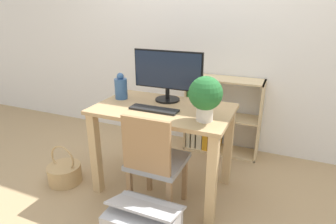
{
  "coord_description": "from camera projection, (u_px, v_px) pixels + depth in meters",
  "views": [
    {
      "loc": [
        0.88,
        -1.95,
        1.51
      ],
      "look_at": [
        0.0,
        0.1,
        0.68
      ],
      "focal_mm": 30.0,
      "sensor_mm": 36.0,
      "label": 1
    }
  ],
  "objects": [
    {
      "name": "chair",
      "position": [
        154.0,
        160.0,
        2.07
      ],
      "size": [
        0.4,
        0.4,
        0.83
      ],
      "rotation": [
        0.0,
        0.0,
        0.07
      ],
      "color": "gray",
      "rests_on": "ground_plane"
    },
    {
      "name": "ground_plane",
      "position": [
        164.0,
        186.0,
        2.53
      ],
      "size": [
        10.0,
        10.0,
        0.0
      ],
      "primitive_type": "plane",
      "color": "tan"
    },
    {
      "name": "potted_plant",
      "position": [
        205.0,
        95.0,
        1.94
      ],
      "size": [
        0.24,
        0.24,
        0.32
      ],
      "color": "silver",
      "rests_on": "desk"
    },
    {
      "name": "monitor",
      "position": [
        168.0,
        73.0,
        2.35
      ],
      "size": [
        0.61,
        0.21,
        0.43
      ],
      "color": "black",
      "rests_on": "desk"
    },
    {
      "name": "bookshelf",
      "position": [
        210.0,
        120.0,
        3.09
      ],
      "size": [
        0.79,
        0.28,
        0.83
      ],
      "color": "#D8BC8C",
      "rests_on": "ground_plane"
    },
    {
      "name": "keyboard",
      "position": [
        154.0,
        109.0,
        2.2
      ],
      "size": [
        0.39,
        0.11,
        0.02
      ],
      "color": "black",
      "rests_on": "desk"
    },
    {
      "name": "desk",
      "position": [
        163.0,
        126.0,
        2.32
      ],
      "size": [
        1.11,
        0.67,
        0.75
      ],
      "color": "tan",
      "rests_on": "ground_plane"
    },
    {
      "name": "vase",
      "position": [
        121.0,
        88.0,
        2.45
      ],
      "size": [
        0.11,
        0.11,
        0.23
      ],
      "color": "#33598C",
      "rests_on": "desk"
    },
    {
      "name": "wall_back",
      "position": [
        203.0,
        29.0,
        2.98
      ],
      "size": [
        8.0,
        0.05,
        2.6
      ],
      "color": "white",
      "rests_on": "ground_plane"
    },
    {
      "name": "basket",
      "position": [
        65.0,
        173.0,
        2.56
      ],
      "size": [
        0.3,
        0.3,
        0.37
      ],
      "color": "tan",
      "rests_on": "ground_plane"
    }
  ]
}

